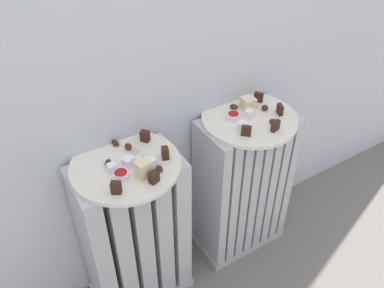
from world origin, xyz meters
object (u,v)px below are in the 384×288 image
object	(u,v)px
plate_left	(126,165)
jam_bowl_left	(121,175)
plate_right	(249,119)
radiator_left	(135,236)
radiator_right	(242,187)
jam_bowl_right	(233,116)
fork	(144,156)

from	to	relation	value
plate_left	jam_bowl_left	bearing A→B (deg)	-124.24
plate_right	jam_bowl_left	bearing A→B (deg)	-174.18
radiator_left	radiator_right	xyz separation A→B (m)	(0.41, 0.00, 0.00)
plate_left	plate_right	world-z (taller)	same
plate_right	jam_bowl_left	distance (m)	0.45
jam_bowl_right	fork	xyz separation A→B (m)	(-0.31, -0.02, -0.01)
radiator_left	jam_bowl_right	size ratio (longest dim) A/B	13.78
jam_bowl_right	jam_bowl_left	bearing A→B (deg)	-171.00
radiator_right	jam_bowl_left	distance (m)	0.54
radiator_right	plate_right	world-z (taller)	plate_right
radiator_right	jam_bowl_right	distance (m)	0.31
jam_bowl_right	fork	world-z (taller)	jam_bowl_right
plate_left	jam_bowl_right	size ratio (longest dim) A/B	7.27
radiator_left	plate_left	bearing A→B (deg)	63.43
plate_left	plate_right	xyz separation A→B (m)	(0.41, 0.00, 0.00)
plate_right	jam_bowl_right	size ratio (longest dim) A/B	7.27
radiator_right	plate_left	world-z (taller)	plate_left
radiator_right	plate_right	size ratio (longest dim) A/B	1.89
radiator_right	jam_bowl_left	bearing A→B (deg)	-174.18
radiator_left	radiator_right	bearing A→B (deg)	0.00
radiator_right	fork	size ratio (longest dim) A/B	5.50
plate_left	jam_bowl_left	world-z (taller)	jam_bowl_left
jam_bowl_left	fork	world-z (taller)	jam_bowl_left
plate_left	jam_bowl_left	size ratio (longest dim) A/B	7.40
plate_right	jam_bowl_left	world-z (taller)	jam_bowl_left
radiator_left	radiator_right	size ratio (longest dim) A/B	1.00
plate_right	fork	size ratio (longest dim) A/B	2.90
plate_left	jam_bowl_right	world-z (taller)	jam_bowl_right
radiator_left	jam_bowl_left	distance (m)	0.31
plate_left	jam_bowl_right	distance (m)	0.36
radiator_right	fork	world-z (taller)	fork
plate_right	jam_bowl_right	world-z (taller)	jam_bowl_right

